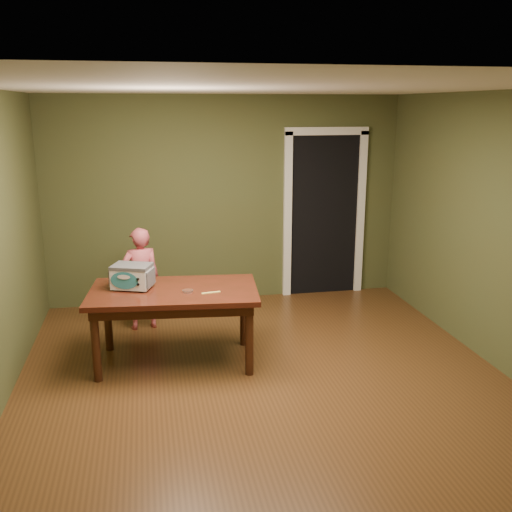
% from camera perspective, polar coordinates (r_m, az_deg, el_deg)
% --- Properties ---
extents(floor, '(5.00, 5.00, 0.00)m').
position_cam_1_polar(floor, '(5.31, 1.10, -12.76)').
color(floor, '#513117').
rests_on(floor, ground).
extents(room_shell, '(4.52, 5.02, 2.61)m').
position_cam_1_polar(room_shell, '(4.77, 1.21, 5.75)').
color(room_shell, '#3E4725').
rests_on(room_shell, ground).
extents(doorway, '(1.10, 0.66, 2.25)m').
position_cam_1_polar(doorway, '(7.86, 6.16, 4.42)').
color(doorway, black).
rests_on(doorway, ground).
extents(dining_table, '(1.68, 1.05, 0.75)m').
position_cam_1_polar(dining_table, '(5.57, -8.21, -4.30)').
color(dining_table, '#38170C').
rests_on(dining_table, floor).
extents(toy_oven, '(0.44, 0.37, 0.24)m').
position_cam_1_polar(toy_oven, '(5.60, -12.29, -1.93)').
color(toy_oven, '#4C4F54').
rests_on(toy_oven, dining_table).
extents(baking_pan, '(0.10, 0.10, 0.02)m').
position_cam_1_polar(baking_pan, '(5.44, -6.84, -3.48)').
color(baking_pan, silver).
rests_on(baking_pan, dining_table).
extents(spatula, '(0.18, 0.05, 0.01)m').
position_cam_1_polar(spatula, '(5.39, -4.52, -3.67)').
color(spatula, '#ECDF66').
rests_on(spatula, dining_table).
extents(child, '(0.47, 0.35, 1.17)m').
position_cam_1_polar(child, '(6.50, -11.44, -2.25)').
color(child, '#C9535E').
rests_on(child, floor).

